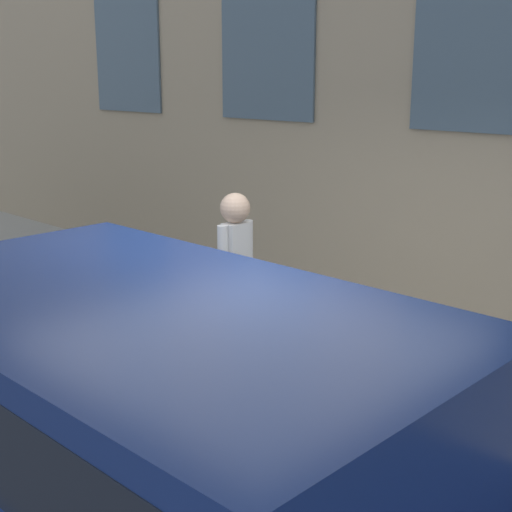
{
  "coord_description": "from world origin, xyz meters",
  "views": [
    {
      "loc": [
        -3.23,
        -3.13,
        2.73
      ],
      "look_at": [
        0.77,
        0.73,
        1.29
      ],
      "focal_mm": 50.0,
      "sensor_mm": 36.0,
      "label": 1
    }
  ],
  "objects": [
    {
      "name": "person",
      "position": [
        0.86,
        1.06,
        1.12
      ],
      "size": [
        0.38,
        0.25,
        1.59
      ],
      "rotation": [
        0.0,
        0.0,
        -0.36
      ],
      "color": "#232328",
      "rests_on": "sidewalk"
    },
    {
      "name": "parked_truck_navy_near",
      "position": [
        -1.34,
        -0.52,
        1.0
      ],
      "size": [
        1.97,
        5.0,
        1.72
      ],
      "color": "black",
      "rests_on": "ground_plane"
    },
    {
      "name": "ground_plane",
      "position": [
        0.0,
        0.0,
        0.0
      ],
      "size": [
        80.0,
        80.0,
        0.0
      ],
      "primitive_type": "plane",
      "color": "#47474C"
    },
    {
      "name": "fire_hydrant",
      "position": [
        0.69,
        0.41,
        0.55
      ],
      "size": [
        0.27,
        0.4,
        0.75
      ],
      "color": "gray",
      "rests_on": "sidewalk"
    },
    {
      "name": "sidewalk",
      "position": [
        1.48,
        0.0,
        0.08
      ],
      "size": [
        2.97,
        60.0,
        0.17
      ],
      "color": "#9E9B93",
      "rests_on": "ground_plane"
    }
  ]
}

